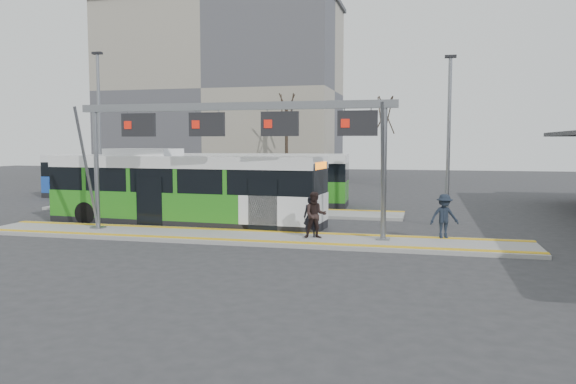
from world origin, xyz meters
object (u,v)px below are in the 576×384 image
at_px(passenger_b, 315,215).
at_px(gantry, 234,129).
at_px(passenger_a, 311,217).
at_px(passenger_c, 444,216).
at_px(hero_bus, 184,190).

bearing_deg(passenger_b, gantry, 160.89).
bearing_deg(passenger_a, passenger_b, -46.64).
bearing_deg(passenger_b, passenger_c, -2.34).
distance_m(passenger_a, passenger_c, 5.05).
relative_size(passenger_a, passenger_b, 0.89).
bearing_deg(passenger_b, passenger_a, 121.00).
bearing_deg(passenger_a, gantry, 176.84).
distance_m(hero_bus, passenger_c, 11.56).
xyz_separation_m(gantry, hero_bus, (-3.33, 2.65, -2.70)).
height_order(gantry, passenger_b, gantry).
bearing_deg(passenger_a, passenger_c, 7.15).
xyz_separation_m(passenger_a, passenger_c, (4.98, 0.87, 0.06)).
bearing_deg(passenger_c, passenger_a, 171.60).
height_order(gantry, hero_bus, gantry).
relative_size(gantry, passenger_c, 7.69).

